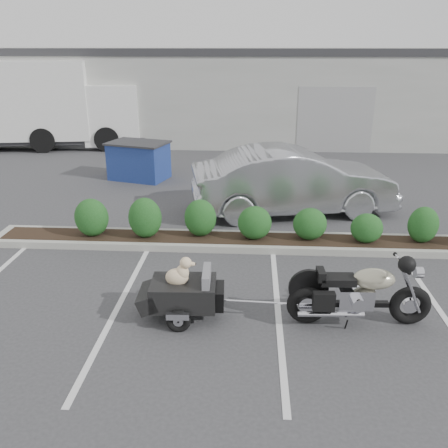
# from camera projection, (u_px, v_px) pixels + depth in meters

# --- Properties ---
(ground) EXTENTS (90.00, 90.00, 0.00)m
(ground) POSITION_uv_depth(u_px,v_px,m) (209.00, 293.00, 8.48)
(ground) COLOR #38383A
(ground) RESTS_ON ground
(planter_kerb) EXTENTS (12.00, 1.00, 0.15)m
(planter_kerb) POSITION_uv_depth(u_px,v_px,m) (263.00, 242.00, 10.45)
(planter_kerb) COLOR #9E9E93
(planter_kerb) RESTS_ON ground
(building) EXTENTS (26.00, 10.00, 4.00)m
(building) POSITION_uv_depth(u_px,v_px,m) (239.00, 90.00, 23.62)
(building) COLOR #9EA099
(building) RESTS_ON ground
(motorcycle) EXTENTS (2.28, 0.77, 1.31)m
(motorcycle) POSITION_uv_depth(u_px,v_px,m) (360.00, 294.00, 7.37)
(motorcycle) COLOR black
(motorcycle) RESTS_ON ground
(pet_trailer) EXTENTS (1.81, 1.01, 1.08)m
(pet_trailer) POSITION_uv_depth(u_px,v_px,m) (183.00, 292.00, 7.57)
(pet_trailer) COLOR black
(pet_trailer) RESTS_ON ground
(sedan) EXTENTS (5.43, 2.79, 1.71)m
(sedan) POSITION_uv_depth(u_px,v_px,m) (293.00, 181.00, 12.22)
(sedan) COLOR #AEB0B6
(sedan) RESTS_ON ground
(dumpster) EXTENTS (2.12, 1.73, 1.21)m
(dumpster) POSITION_uv_depth(u_px,v_px,m) (139.00, 160.00, 15.42)
(dumpster) COLOR navy
(dumpster) RESTS_ON ground
(delivery_truck) EXTENTS (8.03, 3.69, 3.54)m
(delivery_truck) POSITION_uv_depth(u_px,v_px,m) (51.00, 106.00, 19.95)
(delivery_truck) COLOR silver
(delivery_truck) RESTS_ON ground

